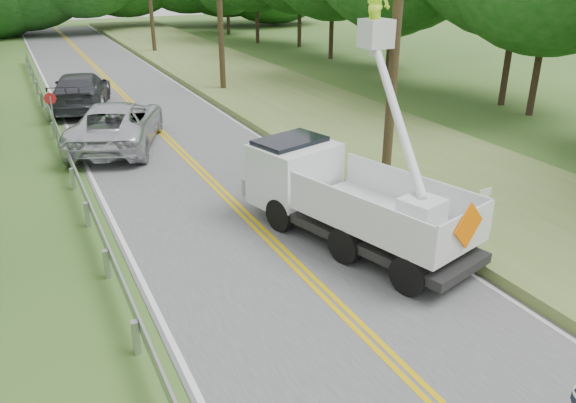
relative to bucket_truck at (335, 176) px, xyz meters
name	(u,v)px	position (x,y,z in m)	size (l,w,h in m)	color
road	(190,161)	(-1.87, 7.01, -1.47)	(7.20, 96.00, 0.03)	#4C4D4F
guardrail	(67,155)	(-5.89, 7.91, -0.93)	(0.18, 48.00, 0.77)	#9FA1A8
tall_grass_verge	(356,132)	(5.23, 7.01, -1.33)	(7.00, 96.00, 0.30)	#596B2E
bucket_truck	(335,176)	(0.00, 0.00, 0.00)	(4.68, 6.83, 6.33)	black
suv_silver	(117,124)	(-3.81, 9.92, -0.59)	(2.88, 6.26, 1.74)	silver
suv_darkgrey	(81,91)	(-4.23, 16.72, -0.59)	(2.43, 5.97, 1.73)	#383940
stop_sign_permanent	(53,112)	(-5.97, 10.78, -0.09)	(0.46, 0.06, 2.15)	#9FA1A8
yard_sign	(485,195)	(4.36, -1.06, -0.96)	(0.50, 0.08, 0.72)	white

